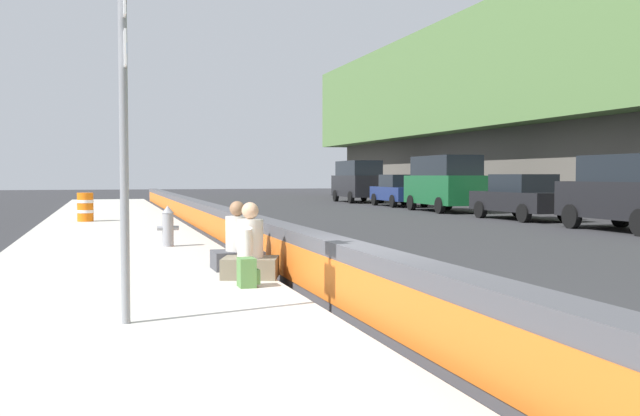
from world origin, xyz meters
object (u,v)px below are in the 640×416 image
object	(u,v)px
backpack	(247,273)
parked_car_far	(399,190)
fire_hydrant	(168,226)
parked_car_farther	(358,180)
route_sign_post	(124,122)
seated_person_middle	(237,248)
seated_person_foreground	(250,254)
construction_barrel	(85,207)
parked_car_third	(632,192)
parked_car_midline	(445,182)
parked_car_fourth	(522,197)

from	to	relation	value
backpack	parked_car_far	world-z (taller)	parked_car_far
fire_hydrant	backpack	xyz separation A→B (m)	(-6.04, -0.57, -0.25)
parked_car_far	backpack	bearing A→B (deg)	153.05
parked_car_farther	parked_car_far	bearing A→B (deg)	-178.57
route_sign_post	seated_person_middle	xyz separation A→B (m)	(3.94, -1.86, -1.72)
seated_person_foreground	construction_barrel	size ratio (longest dim) A/B	1.19
fire_hydrant	parked_car_third	distance (m)	13.82
route_sign_post	seated_person_foreground	bearing A→B (deg)	-32.81
route_sign_post	fire_hydrant	bearing A→B (deg)	-7.68
fire_hydrant	parked_car_farther	bearing A→B (deg)	-27.55
backpack	parked_car_third	bearing A→B (deg)	-58.32
parked_car_third	seated_person_foreground	bearing A→B (deg)	119.24
seated_person_foreground	parked_car_midline	world-z (taller)	parked_car_midline
parked_car_midline	parked_car_far	bearing A→B (deg)	-2.24
seated_person_foreground	seated_person_middle	xyz separation A→B (m)	(1.04, 0.01, -0.01)
backpack	parked_car_farther	size ratio (longest dim) A/B	0.08
construction_barrel	parked_car_farther	bearing A→B (deg)	-42.73
parked_car_farther	seated_person_middle	bearing A→B (deg)	156.94
fire_hydrant	parked_car_midline	world-z (taller)	parked_car_midline
backpack	parked_car_farther	bearing A→B (deg)	-22.14
route_sign_post	parked_car_fourth	distance (m)	21.85
seated_person_foreground	construction_barrel	world-z (taller)	seated_person_foreground
parked_car_far	parked_car_midline	bearing A→B (deg)	177.76
seated_person_foreground	route_sign_post	bearing A→B (deg)	147.19
parked_car_far	parked_car_third	bearing A→B (deg)	179.27
parked_car_farther	seated_person_foreground	bearing A→B (deg)	157.64
backpack	parked_car_fourth	distance (m)	19.20
fire_hydrant	seated_person_foreground	size ratio (longest dim) A/B	0.78
backpack	fire_hydrant	bearing A→B (deg)	5.40
fire_hydrant	parked_car_farther	xyz separation A→B (m)	(26.32, -13.73, 0.77)
parked_car_third	parked_car_farther	xyz separation A→B (m)	(24.28, -0.08, 0.17)
fire_hydrant	parked_car_far	xyz separation A→B (m)	(20.15, -13.88, 0.27)
parked_car_farther	construction_barrel	bearing A→B (deg)	137.27
route_sign_post	seated_person_foreground	world-z (taller)	route_sign_post
fire_hydrant	backpack	bearing A→B (deg)	-174.60
parked_car_midline	parked_car_farther	distance (m)	12.02
fire_hydrant	seated_person_middle	world-z (taller)	seated_person_middle
route_sign_post	seated_person_foreground	size ratio (longest dim) A/B	3.19
seated_person_foreground	fire_hydrant	bearing A→B (deg)	8.61
route_sign_post	backpack	distance (m)	3.22
seated_person_foreground	parked_car_far	world-z (taller)	parked_car_far
fire_hydrant	seated_person_middle	distance (m)	4.19
construction_barrel	parked_car_far	bearing A→B (deg)	-55.71
seated_person_middle	backpack	xyz separation A→B (m)	(-1.91, 0.20, -0.15)
parked_car_far	seated_person_foreground	bearing A→B (deg)	152.63
parked_car_midline	parked_car_far	size ratio (longest dim) A/B	1.13
seated_person_middle	parked_car_far	bearing A→B (deg)	-28.38
seated_person_middle	backpack	bearing A→B (deg)	173.97
backpack	parked_car_farther	distance (m)	34.94
route_sign_post	construction_barrel	size ratio (longest dim) A/B	3.79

